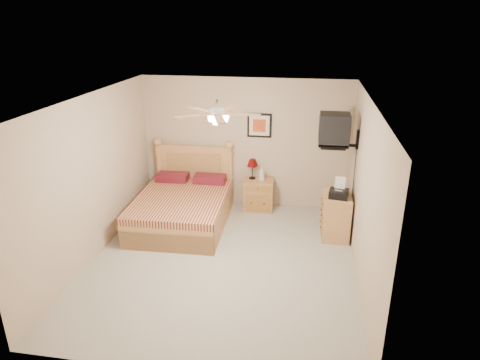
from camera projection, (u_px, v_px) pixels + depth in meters
name	position (u px, v px, depth m)	size (l,w,h in m)	color
floor	(223.00, 261.00, 6.60)	(4.50, 4.50, 0.00)	#9C998D
ceiling	(220.00, 100.00, 5.70)	(4.00, 4.50, 0.04)	white
wall_back	(245.00, 143.00, 8.22)	(4.00, 0.04, 2.50)	tan
wall_front	(174.00, 274.00, 4.08)	(4.00, 0.04, 2.50)	tan
wall_left	(92.00, 179.00, 6.46)	(0.04, 4.50, 2.50)	tan
wall_right	(365.00, 196.00, 5.85)	(0.04, 4.50, 2.50)	tan
bed	(181.00, 191.00, 7.54)	(1.55, 2.03, 1.32)	#C27746
nightstand	(258.00, 194.00, 8.29)	(0.56, 0.42, 0.61)	#AD6D40
table_lamp	(252.00, 169.00, 8.18)	(0.21, 0.21, 0.39)	#560506
lotion_bottle	(262.00, 174.00, 8.09)	(0.10, 0.10, 0.27)	silver
framed_picture	(259.00, 125.00, 8.03)	(0.46, 0.04, 0.46)	black
dresser	(336.00, 215.00, 7.25)	(0.45, 0.65, 0.77)	#C67F4D
fax_machine	(339.00, 188.00, 6.95)	(0.30, 0.32, 0.32)	black
magazine_lower	(334.00, 189.00, 7.29)	(0.22, 0.29, 0.03)	#C1B39C
magazine_upper	(334.00, 188.00, 7.30)	(0.20, 0.27, 0.02)	gray
wall_tv	(344.00, 131.00, 6.92)	(0.56, 0.46, 0.58)	black
ceiling_fan	(217.00, 113.00, 5.57)	(1.14, 1.14, 0.28)	white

